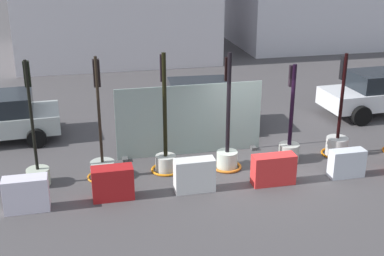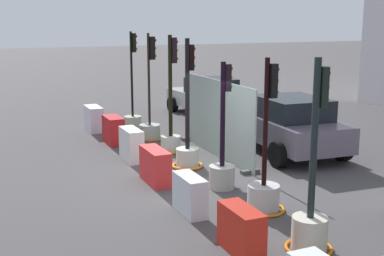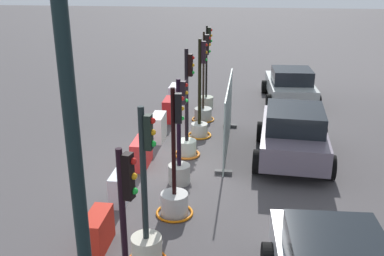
# 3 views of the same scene
# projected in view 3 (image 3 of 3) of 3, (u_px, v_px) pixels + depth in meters

# --- Properties ---
(ground_plane) EXTENTS (120.00, 120.00, 0.00)m
(ground_plane) POSITION_uv_depth(u_px,v_px,m) (173.00, 167.00, 12.94)
(ground_plane) COLOR #474345
(traffic_light_0) EXTENTS (0.62, 0.62, 3.42)m
(traffic_light_0) POSITION_uv_depth(u_px,v_px,m) (206.00, 93.00, 18.42)
(traffic_light_0) COLOR #B0B9A3
(traffic_light_0) RESTS_ON ground_plane
(traffic_light_1) EXTENTS (0.89, 0.89, 3.42)m
(traffic_light_1) POSITION_uv_depth(u_px,v_px,m) (203.00, 107.00, 16.85)
(traffic_light_1) COLOR #A9AFA6
(traffic_light_1) RESTS_ON ground_plane
(traffic_light_2) EXTENTS (0.85, 0.85, 3.41)m
(traffic_light_2) POSITION_uv_depth(u_px,v_px,m) (200.00, 119.00, 15.16)
(traffic_light_2) COLOR beige
(traffic_light_2) RESTS_ON ground_plane
(traffic_light_3) EXTENTS (0.84, 0.84, 3.38)m
(traffic_light_3) POSITION_uv_depth(u_px,v_px,m) (187.00, 138.00, 13.58)
(traffic_light_3) COLOR silver
(traffic_light_3) RESTS_ON ground_plane
(traffic_light_4) EXTENTS (0.60, 0.60, 2.94)m
(traffic_light_4) POSITION_uv_depth(u_px,v_px,m) (179.00, 163.00, 11.77)
(traffic_light_4) COLOR #ADACA3
(traffic_light_4) RESTS_ON ground_plane
(traffic_light_5) EXTENTS (0.90, 0.90, 3.14)m
(traffic_light_5) POSITION_uv_depth(u_px,v_px,m) (175.00, 196.00, 10.29)
(traffic_light_5) COLOR beige
(traffic_light_5) RESTS_ON ground_plane
(traffic_light_6) EXTENTS (0.82, 0.82, 3.28)m
(traffic_light_6) POSITION_uv_depth(u_px,v_px,m) (147.00, 236.00, 8.51)
(traffic_light_6) COLOR beige
(traffic_light_6) RESTS_ON ground_plane
(construction_barrier_0) EXTENTS (1.07, 0.47, 0.87)m
(construction_barrier_0) POSITION_uv_depth(u_px,v_px,m) (176.00, 95.00, 18.83)
(construction_barrier_0) COLOR silver
(construction_barrier_0) RESTS_ON ground_plane
(construction_barrier_1) EXTENTS (1.05, 0.48, 0.86)m
(construction_barrier_1) POSITION_uv_depth(u_px,v_px,m) (170.00, 110.00, 16.87)
(construction_barrier_1) COLOR red
(construction_barrier_1) RESTS_ON ground_plane
(construction_barrier_2) EXTENTS (1.06, 0.42, 0.89)m
(construction_barrier_2) POSITION_uv_depth(u_px,v_px,m) (158.00, 127.00, 14.90)
(construction_barrier_2) COLOR silver
(construction_barrier_2) RESTS_ON ground_plane
(construction_barrier_3) EXTENTS (1.16, 0.43, 0.83)m
(construction_barrier_3) POSITION_uv_depth(u_px,v_px,m) (142.00, 153.00, 12.91)
(construction_barrier_3) COLOR red
(construction_barrier_3) RESTS_ON ground_plane
(construction_barrier_4) EXTENTS (0.97, 0.39, 0.79)m
(construction_barrier_4) POSITION_uv_depth(u_px,v_px,m) (121.00, 187.00, 10.92)
(construction_barrier_4) COLOR silver
(construction_barrier_4) RESTS_ON ground_plane
(construction_barrier_5) EXTENTS (1.00, 0.42, 0.79)m
(construction_barrier_5) POSITION_uv_depth(u_px,v_px,m) (98.00, 231.00, 9.06)
(construction_barrier_5) COLOR red
(construction_barrier_5) RESTS_ON ground_plane
(car_grey_saloon) EXTENTS (4.13, 2.47, 1.67)m
(car_grey_saloon) POSITION_uv_depth(u_px,v_px,m) (293.00, 133.00, 13.23)
(car_grey_saloon) COLOR slate
(car_grey_saloon) RESTS_ON ground_plane
(car_silver_hatchback) EXTENTS (4.07, 2.41, 1.52)m
(car_silver_hatchback) POSITION_uv_depth(u_px,v_px,m) (290.00, 85.00, 19.23)
(car_silver_hatchback) COLOR #A9B1AD
(car_silver_hatchback) RESTS_ON ground_plane
(street_lamp_post) EXTENTS (0.36, 0.36, 6.60)m
(street_lamp_post) POSITION_uv_depth(u_px,v_px,m) (73.00, 141.00, 4.26)
(street_lamp_post) COLOR black
(street_lamp_post) RESTS_ON ground_plane
(site_fence_panel) EXTENTS (4.44, 0.50, 2.18)m
(site_fence_panel) POSITION_uv_depth(u_px,v_px,m) (228.00, 117.00, 14.03)
(site_fence_panel) COLOR #92A79F
(site_fence_panel) RESTS_ON ground_plane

